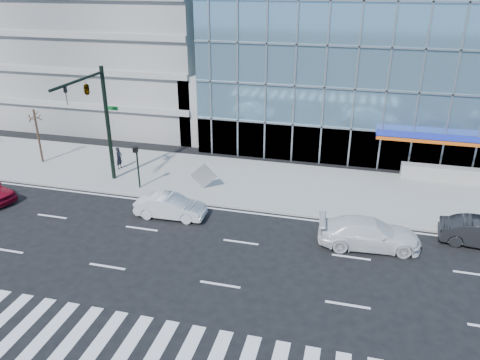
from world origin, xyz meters
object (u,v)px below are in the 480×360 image
object	(u,v)px
pedestrian	(119,158)
tilted_panel	(204,176)
white_suv	(369,233)
traffic_signal	(93,101)
white_sedan	(170,206)
street_tree_near	(35,117)
ped_signal_post	(137,161)

from	to	relation	value
pedestrian	tilted_panel	distance (m)	7.51
tilted_panel	white_suv	bearing A→B (deg)	-37.03
white_suv	traffic_signal	bearing A→B (deg)	73.94
white_sedan	pedestrian	bearing A→B (deg)	45.75
traffic_signal	white_sedan	size ratio (longest dim) A/B	1.87
traffic_signal	white_suv	distance (m)	18.89
traffic_signal	street_tree_near	xyz separation A→B (m)	(-7.00, 2.93, -2.39)
white_sedan	tilted_panel	xyz separation A→B (m)	(0.74, 4.18, 0.36)
ped_signal_post	street_tree_near	size ratio (longest dim) A/B	0.71
street_tree_near	white_suv	xyz separation A→B (m)	(24.83, -6.13, -2.99)
ped_signal_post	tilted_panel	size ratio (longest dim) A/B	2.31
street_tree_near	white_sedan	world-z (taller)	street_tree_near
ped_signal_post	traffic_signal	bearing A→B (deg)	-171.48
ped_signal_post	street_tree_near	bearing A→B (deg)	164.94
street_tree_near	white_suv	distance (m)	25.75
tilted_panel	traffic_signal	bearing A→B (deg)	177.35
white_sedan	ped_signal_post	bearing A→B (deg)	46.94
ped_signal_post	street_tree_near	xyz separation A→B (m)	(-9.50, 2.56, 1.64)
white_sedan	tilted_panel	size ratio (longest dim) A/B	3.29
ped_signal_post	white_sedan	size ratio (longest dim) A/B	0.70
street_tree_near	traffic_signal	bearing A→B (deg)	-22.71
traffic_signal	white_suv	world-z (taller)	traffic_signal
ped_signal_post	white_suv	xyz separation A→B (m)	(15.33, -3.57, -1.35)
traffic_signal	tilted_panel	xyz separation A→B (m)	(6.85, 1.41, -5.10)
ped_signal_post	white_suv	world-z (taller)	ped_signal_post
white_sedan	street_tree_near	bearing A→B (deg)	64.50
pedestrian	white_suv	bearing A→B (deg)	-102.62
white_suv	tilted_panel	bearing A→B (deg)	61.35
white_suv	tilted_panel	size ratio (longest dim) A/B	4.19
traffic_signal	street_tree_near	size ratio (longest dim) A/B	1.89
ped_signal_post	pedestrian	world-z (taller)	ped_signal_post
white_suv	tilted_panel	distance (m)	11.91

